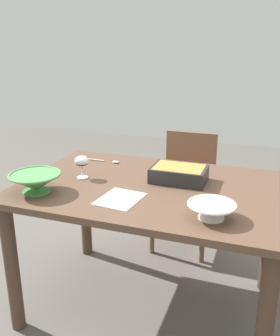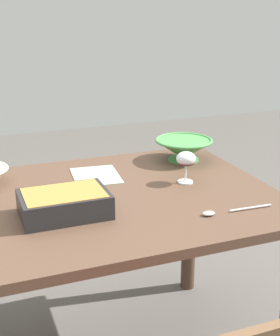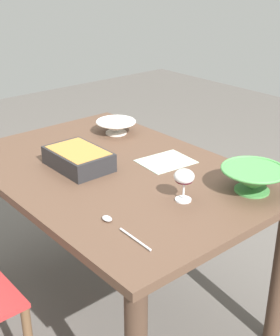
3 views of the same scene
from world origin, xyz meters
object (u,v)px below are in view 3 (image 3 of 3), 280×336
(serving_spoon, at_px, (117,225))
(napkin, at_px, (166,161))
(small_bowl, at_px, (253,178))
(dining_table, at_px, (116,193))
(casserole_dish, at_px, (78,158))
(wine_glass, at_px, (184,179))
(mixing_bowl, at_px, (116,126))

(serving_spoon, relative_size, napkin, 1.15)
(small_bowl, relative_size, napkin, 1.12)
(dining_table, distance_m, casserole_dish, 0.23)
(serving_spoon, bearing_deg, wine_glass, -91.64)
(wine_glass, height_order, casserole_dish, wine_glass)
(wine_glass, distance_m, serving_spoon, 0.33)
(wine_glass, relative_size, serving_spoon, 0.48)
(mixing_bowl, bearing_deg, napkin, 172.43)
(dining_table, xyz_separation_m, wine_glass, (-0.40, -0.02, 0.21))
(mixing_bowl, bearing_deg, small_bowl, -179.99)
(wine_glass, relative_size, casserole_dish, 0.44)
(dining_table, height_order, small_bowl, small_bowl)
(casserole_dish, height_order, serving_spoon, casserole_dish)
(dining_table, xyz_separation_m, serving_spoon, (-0.39, 0.29, 0.12))
(dining_table, xyz_separation_m, mixing_bowl, (0.36, -0.28, 0.16))
(serving_spoon, height_order, napkin, serving_spoon)
(wine_glass, height_order, mixing_bowl, wine_glass)
(wine_glass, xyz_separation_m, small_bowl, (-0.12, -0.26, -0.04))
(casserole_dish, relative_size, small_bowl, 1.13)
(mixing_bowl, relative_size, serving_spoon, 0.79)
(napkin, bearing_deg, mixing_bowl, -7.57)
(small_bowl, distance_m, serving_spoon, 0.59)
(wine_glass, bearing_deg, small_bowl, -114.61)
(wine_glass, bearing_deg, mixing_bowl, -19.13)
(casserole_dish, bearing_deg, small_bowl, -148.30)
(casserole_dish, relative_size, serving_spoon, 1.10)
(serving_spoon, bearing_deg, napkin, -59.62)
(small_bowl, distance_m, napkin, 0.44)
(dining_table, relative_size, wine_glass, 10.76)
(dining_table, relative_size, mixing_bowl, 6.60)
(casserole_dish, relative_size, napkin, 1.26)
(serving_spoon, xyz_separation_m, napkin, (0.30, -0.52, -0.01))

